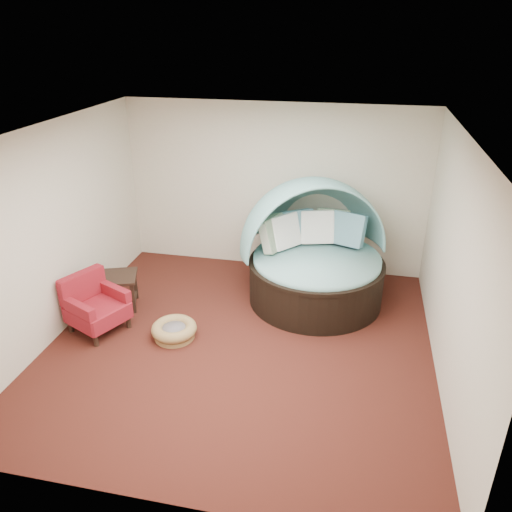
% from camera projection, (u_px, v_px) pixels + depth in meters
% --- Properties ---
extents(floor, '(5.00, 5.00, 0.00)m').
position_uv_depth(floor, '(240.00, 345.00, 6.67)').
color(floor, '#4B1D15').
rests_on(floor, ground).
extents(wall_back, '(5.00, 0.00, 5.00)m').
position_uv_depth(wall_back, '(274.00, 188.00, 8.28)').
color(wall_back, beige).
rests_on(wall_back, floor).
extents(wall_front, '(5.00, 0.00, 5.00)m').
position_uv_depth(wall_front, '(161.00, 380.00, 3.86)').
color(wall_front, beige).
rests_on(wall_front, floor).
extents(wall_left, '(0.00, 5.00, 5.00)m').
position_uv_depth(wall_left, '(53.00, 233.00, 6.54)').
color(wall_left, beige).
rests_on(wall_left, floor).
extents(wall_right, '(0.00, 5.00, 5.00)m').
position_uv_depth(wall_right, '(454.00, 269.00, 5.60)').
color(wall_right, beige).
rests_on(wall_right, floor).
extents(ceiling, '(5.00, 5.00, 0.00)m').
position_uv_depth(ceiling, '(236.00, 134.00, 5.47)').
color(ceiling, white).
rests_on(ceiling, wall_back).
extents(canopy_daybed, '(2.72, 2.69, 1.87)m').
position_uv_depth(canopy_daybed, '(315.00, 245.00, 7.49)').
color(canopy_daybed, black).
rests_on(canopy_daybed, floor).
extents(pet_basket, '(0.68, 0.68, 0.21)m').
position_uv_depth(pet_basket, '(174.00, 330.00, 6.78)').
color(pet_basket, olive).
rests_on(pet_basket, floor).
extents(red_armchair, '(0.92, 0.92, 0.81)m').
position_uv_depth(red_armchair, '(95.00, 305.00, 6.87)').
color(red_armchair, black).
rests_on(red_armchair, floor).
extents(side_table, '(0.69, 0.69, 0.52)m').
position_uv_depth(side_table, '(119.00, 287.00, 7.43)').
color(side_table, black).
rests_on(side_table, floor).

